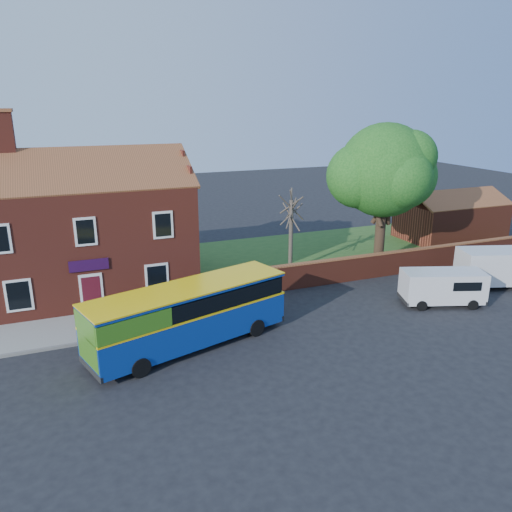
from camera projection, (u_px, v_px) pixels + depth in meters
name	position (u px, v px, depth m)	size (l,w,h in m)	color
ground	(267.00, 353.00, 22.71)	(120.00, 120.00, 0.00)	black
pavement	(96.00, 326.00, 25.35)	(18.00, 3.50, 0.12)	gray
kerb	(99.00, 340.00, 23.79)	(18.00, 0.15, 0.14)	slate
grass_strip	(356.00, 249.00, 38.81)	(26.00, 12.00, 0.04)	#426B28
shop_building	(83.00, 235.00, 29.46)	(12.30, 8.13, 10.50)	maroon
boundary_wall	(406.00, 261.00, 33.25)	(22.00, 0.38, 1.60)	maroon
outbuilding	(450.00, 219.00, 41.50)	(8.20, 5.06, 4.17)	maroon
bus	(183.00, 314.00, 22.78)	(9.91, 5.13, 2.93)	navy
van_near	(443.00, 286.00, 27.91)	(4.80, 3.14, 1.96)	silver
van_far	(503.00, 266.00, 30.66)	(5.70, 3.63, 2.33)	silver
large_tree	(384.00, 173.00, 33.74)	(7.97, 6.30, 9.72)	black
bare_tree	(291.00, 232.00, 33.11)	(1.99, 2.37, 5.30)	#4C4238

